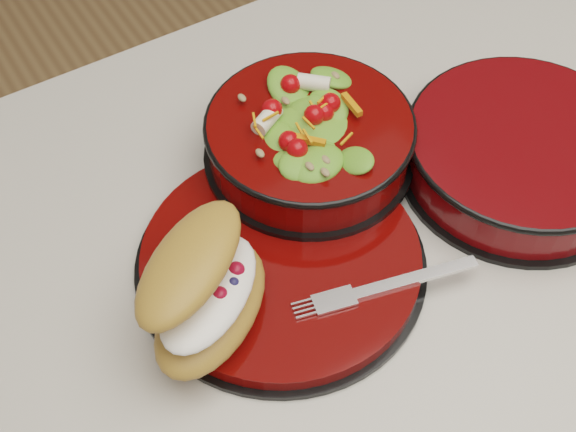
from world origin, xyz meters
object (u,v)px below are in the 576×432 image
dinner_plate (282,260)px  extra_bowl (522,153)px  croissant (206,289)px  salad_bowl (310,134)px  fork (390,285)px

dinner_plate → extra_bowl: (0.26, -0.03, 0.02)m
croissant → extra_bowl: croissant is taller
salad_bowl → croissant: salad_bowl is taller
dinner_plate → fork: size_ratio=1.76×
fork → extra_bowl: extra_bowl is taller
salad_bowl → fork: (-0.02, -0.16, -0.03)m
salad_bowl → croissant: size_ratio=1.32×
croissant → salad_bowl: bearing=-2.9°
salad_bowl → extra_bowl: 0.21m
salad_bowl → extra_bowl: (0.18, -0.11, -0.02)m
fork → extra_bowl: size_ratio=0.64×
salad_bowl → croissant: (-0.17, -0.11, 0.01)m
dinner_plate → croissant: croissant is taller
salad_bowl → fork: bearing=-97.2°
croissant → fork: (0.15, -0.06, -0.04)m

